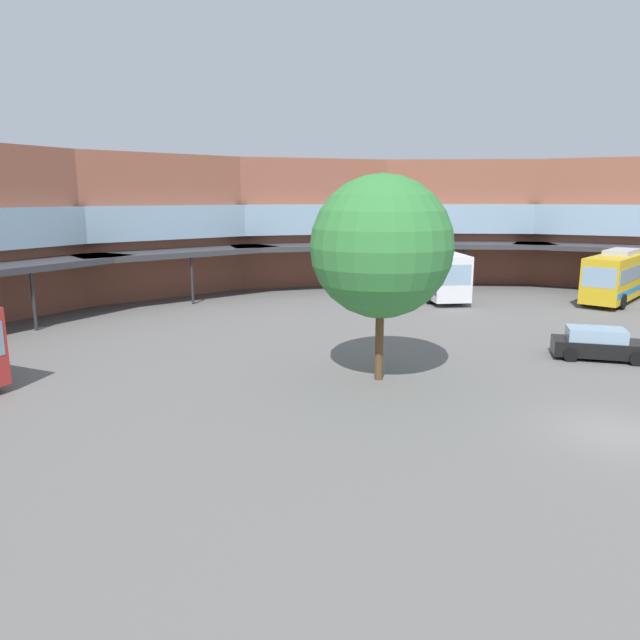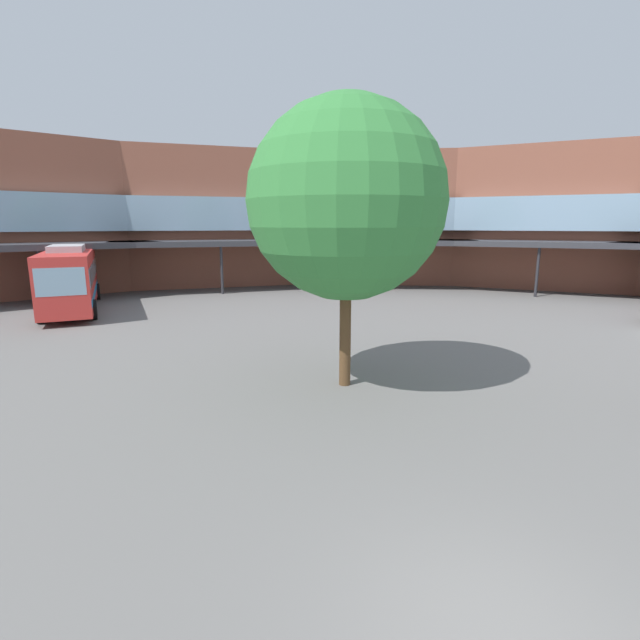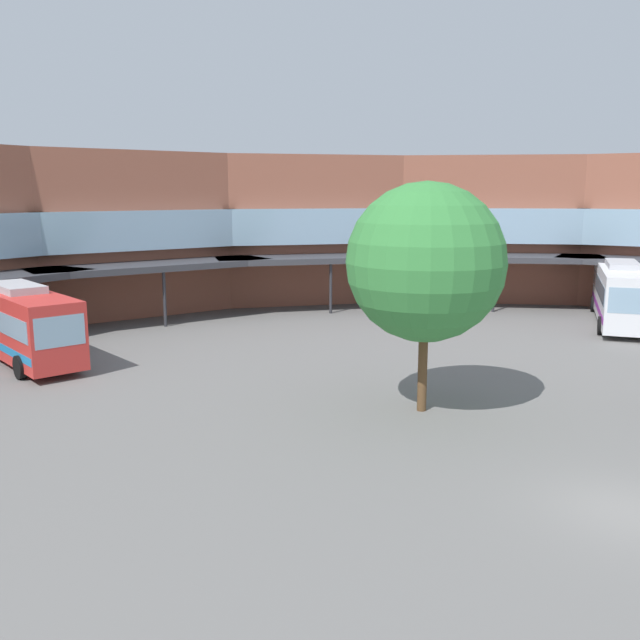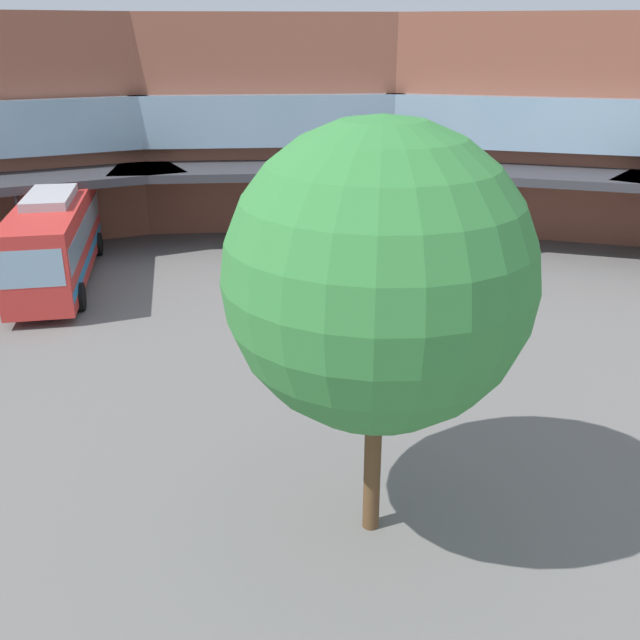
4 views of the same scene
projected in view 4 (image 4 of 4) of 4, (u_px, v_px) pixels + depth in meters
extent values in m
cube|color=#93543F|center=(525.00, 124.00, 38.41)|extent=(16.27, 8.75, 11.00)
cube|color=#8CADC6|center=(525.00, 118.00, 37.74)|extent=(14.80, 8.70, 2.57)
cube|color=#38383D|center=(518.00, 175.00, 34.64)|extent=(15.90, 6.79, 0.40)
cylinder|color=#2D2D33|center=(513.00, 220.00, 33.90)|extent=(0.20, 0.20, 3.67)
cube|color=#93543F|center=(268.00, 121.00, 39.67)|extent=(16.27, 8.75, 11.00)
cube|color=#8CADC6|center=(268.00, 115.00, 38.97)|extent=(14.80, 8.70, 2.57)
cube|color=#38383D|center=(271.00, 170.00, 35.73)|extent=(15.90, 6.79, 0.40)
cylinder|color=#2D2D33|center=(273.00, 214.00, 34.94)|extent=(0.20, 0.20, 3.67)
cube|color=#38383D|center=(12.00, 183.00, 32.68)|extent=(15.20, 11.57, 0.40)
cylinder|color=#2D2D33|center=(21.00, 230.00, 32.04)|extent=(0.20, 0.20, 3.67)
cube|color=red|center=(55.00, 238.00, 30.47)|extent=(5.58, 11.36, 3.16)
cube|color=#8CADC6|center=(54.00, 230.00, 30.33)|extent=(5.44, 10.74, 1.01)
cube|color=#267FBF|center=(58.00, 258.00, 30.80)|extent=(5.54, 11.15, 0.38)
cube|color=#8CADC6|center=(31.00, 269.00, 25.32)|extent=(2.19, 0.75, 1.39)
cube|color=#B2B2B7|center=(50.00, 197.00, 29.81)|extent=(2.84, 4.33, 0.36)
cylinder|color=black|center=(80.00, 297.00, 27.77)|extent=(0.60, 1.14, 1.10)
cylinder|color=black|center=(11.00, 301.00, 27.33)|extent=(0.60, 1.14, 1.10)
cylinder|color=black|center=(99.00, 244.00, 34.64)|extent=(0.60, 1.14, 1.10)
cylinder|color=black|center=(43.00, 247.00, 34.20)|extent=(0.60, 1.14, 1.10)
cylinder|color=brown|center=(373.00, 445.00, 15.00)|extent=(0.36, 0.36, 4.12)
sphere|color=#38843D|center=(378.00, 276.00, 13.61)|extent=(5.99, 5.99, 5.99)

